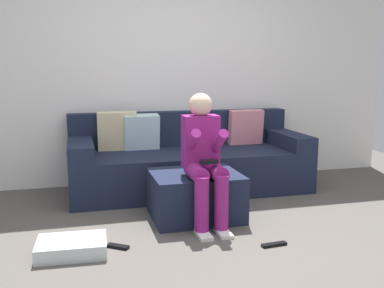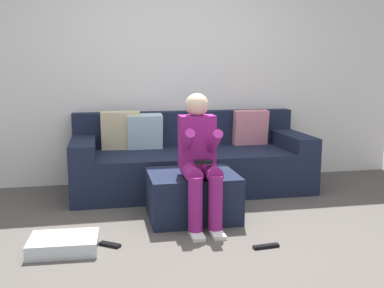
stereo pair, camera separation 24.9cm
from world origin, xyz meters
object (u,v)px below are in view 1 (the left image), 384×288
at_px(storage_bin, 72,247).
at_px(remote_near_ottoman, 274,245).
at_px(couch_sectional, 187,162).
at_px(ottoman, 195,195).
at_px(remote_by_storage_bin, 118,246).
at_px(person_seated, 204,156).

bearing_deg(storage_bin, remote_near_ottoman, -9.12).
bearing_deg(couch_sectional, ottoman, -99.82).
height_order(couch_sectional, ottoman, couch_sectional).
distance_m(storage_bin, remote_near_ottoman, 1.47).
bearing_deg(storage_bin, remote_by_storage_bin, 4.46).
bearing_deg(ottoman, storage_bin, -152.66).
relative_size(storage_bin, remote_near_ottoman, 2.44).
bearing_deg(remote_by_storage_bin, ottoman, 71.49).
bearing_deg(remote_by_storage_bin, person_seated, 59.36).
bearing_deg(remote_by_storage_bin, couch_sectional, 94.43).
bearing_deg(couch_sectional, remote_near_ottoman, -82.12).
distance_m(ottoman, person_seated, 0.43).
height_order(storage_bin, remote_by_storage_bin, storage_bin).
bearing_deg(person_seated, remote_near_ottoman, -57.44).
distance_m(storage_bin, remote_by_storage_bin, 0.33).
bearing_deg(person_seated, couch_sectional, 83.06).
height_order(couch_sectional, storage_bin, couch_sectional).
distance_m(couch_sectional, person_seated, 1.17).
xyz_separation_m(remote_near_ottoman, remote_by_storage_bin, (-1.12, 0.26, 0.00)).
distance_m(person_seated, remote_by_storage_bin, 1.00).
height_order(couch_sectional, remote_by_storage_bin, couch_sectional).
bearing_deg(couch_sectional, storage_bin, -129.50).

